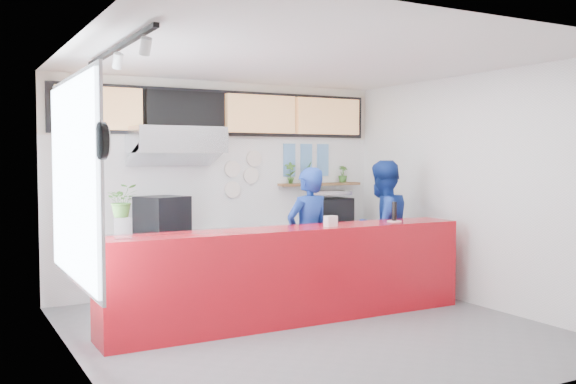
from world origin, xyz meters
name	(u,v)px	position (x,y,z in m)	size (l,w,h in m)	color
floor	(310,329)	(0.00, 0.00, 0.00)	(5.00, 5.00, 0.00)	slate
ceiling	(311,58)	(0.00, 0.00, 3.00)	(5.00, 5.00, 0.00)	silver
wall_back	(222,186)	(0.00, 2.50, 1.50)	(5.00, 5.00, 0.00)	white
wall_left	(76,203)	(-2.50, 0.00, 1.50)	(5.00, 5.00, 0.00)	white
wall_right	(477,190)	(2.50, 0.00, 1.50)	(5.00, 5.00, 0.00)	white
service_counter	(293,275)	(0.00, 0.40, 0.55)	(4.50, 0.60, 1.10)	#AE0C16
cream_band	(222,110)	(0.00, 2.49, 2.60)	(5.00, 0.02, 0.80)	beige
prep_bench	(176,266)	(-0.80, 2.20, 0.45)	(1.80, 0.60, 0.90)	#B2B5BA
panini_oven	(162,215)	(-0.99, 2.20, 1.15)	(0.56, 0.56, 0.50)	black
extraction_hood	(176,140)	(-0.80, 2.15, 2.15)	(1.20, 0.70, 0.35)	#B2B5BA
hood_lip	(177,155)	(-0.80, 2.15, 1.95)	(1.20, 0.70, 0.08)	#B2B5BA
right_bench	(321,254)	(1.50, 2.20, 0.45)	(1.80, 0.60, 0.90)	#B2B5BA
espresso_machine	(330,211)	(1.65, 2.20, 1.10)	(0.61, 0.44, 0.40)	black
espresso_tray	(330,193)	(1.65, 2.20, 1.38)	(0.62, 0.43, 0.06)	#A3A6AA
herb_shelf	(320,184)	(1.60, 2.40, 1.50)	(1.40, 0.18, 0.04)	brown
menu_board_far_left	(100,108)	(-1.75, 2.38, 2.55)	(1.10, 0.10, 0.55)	tan
menu_board_mid_left	(185,111)	(-0.59, 2.38, 2.55)	(1.10, 0.10, 0.55)	black
menu_board_mid_right	(261,114)	(0.57, 2.38, 2.55)	(1.10, 0.10, 0.55)	tan
menu_board_far_right	(328,116)	(1.73, 2.38, 2.55)	(1.10, 0.10, 0.55)	tan
soffit	(223,113)	(0.00, 2.46, 2.55)	(4.80, 0.04, 0.65)	black
window_pane	(73,180)	(-2.47, 0.30, 1.70)	(0.04, 2.20, 1.90)	silver
window_frame	(75,180)	(-2.45, 0.30, 1.70)	(0.03, 2.30, 2.00)	#B2B5BA
wall_clock_rim	(102,141)	(-2.46, -0.90, 2.05)	(0.30, 0.30, 0.05)	black
wall_clock_face	(106,141)	(-2.43, -0.90, 2.05)	(0.26, 0.26, 0.02)	white
track_rail	(118,48)	(-2.10, 0.00, 2.94)	(0.05, 2.40, 0.04)	black
dec_plate_a	(232,169)	(0.15, 2.47, 1.75)	(0.24, 0.24, 0.03)	silver
dec_plate_b	(251,175)	(0.45, 2.47, 1.65)	(0.24, 0.24, 0.03)	silver
dec_plate_c	(232,190)	(0.15, 2.47, 1.45)	(0.24, 0.24, 0.03)	silver
dec_plate_d	(254,159)	(0.50, 2.47, 1.90)	(0.24, 0.24, 0.03)	silver
photo_frame_a	(289,152)	(1.10, 2.48, 2.00)	(0.20, 0.02, 0.25)	#598CBF
photo_frame_b	(306,152)	(1.40, 2.48, 2.00)	(0.20, 0.02, 0.25)	#598CBF
photo_frame_c	(323,152)	(1.70, 2.48, 2.00)	(0.20, 0.02, 0.25)	#598CBF
photo_frame_d	(289,168)	(1.10, 2.48, 1.75)	(0.20, 0.02, 0.25)	#598CBF
photo_frame_e	(306,168)	(1.40, 2.48, 1.75)	(0.20, 0.02, 0.25)	#598CBF
photo_frame_f	(323,168)	(1.70, 2.48, 1.75)	(0.20, 0.02, 0.25)	#598CBF
staff_center	(308,238)	(0.52, 0.92, 0.90)	(0.65, 0.43, 1.79)	navy
staff_right	(382,229)	(1.74, 0.99, 0.94)	(0.91, 0.71, 1.88)	navy
herb_a	(290,173)	(1.07, 2.40, 1.68)	(0.17, 0.12, 0.33)	#335D20
herb_b	(307,172)	(1.37, 2.40, 1.69)	(0.19, 0.15, 0.34)	#335D20
herb_d	(343,174)	(2.02, 2.40, 1.65)	(0.15, 0.13, 0.27)	#335D20
glass_vase	(123,228)	(-1.99, 0.33, 1.21)	(0.18, 0.18, 0.22)	silver
basil_vase	(122,200)	(-1.99, 0.33, 1.49)	(0.30, 0.26, 0.34)	#335D20
napkin_holder	(331,221)	(0.46, 0.30, 1.16)	(0.14, 0.09, 0.13)	silver
white_plate	(394,221)	(1.46, 0.38, 1.11)	(0.18, 0.18, 0.01)	silver
pepper_mill	(394,211)	(1.46, 0.38, 1.23)	(0.06, 0.06, 0.24)	black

